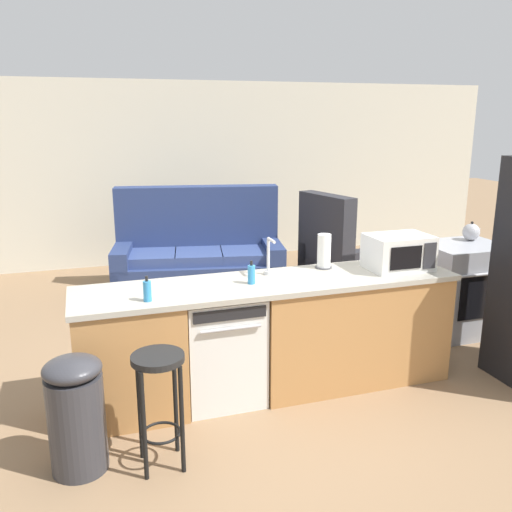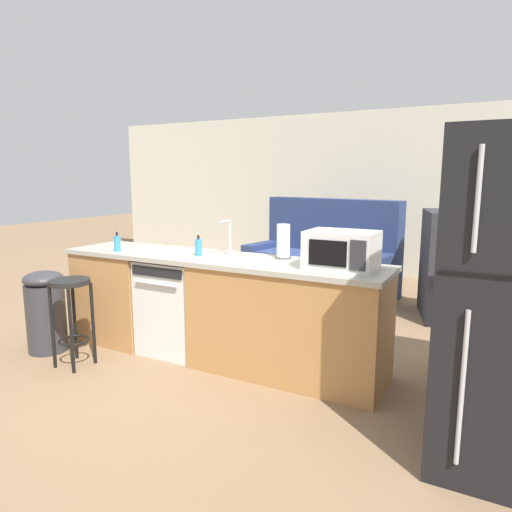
{
  "view_description": "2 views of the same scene",
  "coord_description": "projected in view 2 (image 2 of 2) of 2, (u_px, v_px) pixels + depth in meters",
  "views": [
    {
      "loc": [
        -1.16,
        -3.69,
        2.11
      ],
      "look_at": [
        0.22,
        0.57,
        0.95
      ],
      "focal_mm": 38.0,
      "sensor_mm": 36.0,
      "label": 1
    },
    {
      "loc": [
        2.24,
        -3.19,
        1.57
      ],
      "look_at": [
        0.48,
        0.1,
        0.92
      ],
      "focal_mm": 32.0,
      "sensor_mm": 36.0,
      "label": 2
    }
  ],
  "objects": [
    {
      "name": "trash_bin",
      "position": [
        46.0,
        310.0,
        4.1
      ],
      "size": [
        0.35,
        0.35,
        0.74
      ],
      "color": "#333338",
      "rests_on": "ground_plane"
    },
    {
      "name": "wall_back",
      "position": [
        365.0,
        194.0,
        7.37
      ],
      "size": [
        10.0,
        0.06,
        2.6
      ],
      "color": "beige",
      "rests_on": "ground_plane"
    },
    {
      "name": "dish_soap_bottle",
      "position": [
        117.0,
        243.0,
        4.13
      ],
      "size": [
        0.06,
        0.06,
        0.18
      ],
      "color": "#338CCC",
      "rests_on": "kitchen_counter"
    },
    {
      "name": "dishwasher",
      "position": [
        179.0,
        305.0,
        4.12
      ],
      "size": [
        0.58,
        0.61,
        0.84
      ],
      "color": "silver",
      "rests_on": "ground_plane"
    },
    {
      "name": "sink_faucet",
      "position": [
        229.0,
        239.0,
        3.95
      ],
      "size": [
        0.07,
        0.18,
        0.3
      ],
      "color": "silver",
      "rests_on": "kitchen_counter"
    },
    {
      "name": "kitchen_counter",
      "position": [
        225.0,
        313.0,
        3.9
      ],
      "size": [
        2.94,
        0.66,
        0.9
      ],
      "color": "#B77F47",
      "rests_on": "ground_plane"
    },
    {
      "name": "couch",
      "position": [
        323.0,
        263.0,
        6.26
      ],
      "size": [
        2.14,
        1.27,
        1.27
      ],
      "color": "navy",
      "rests_on": "ground_plane"
    },
    {
      "name": "armchair",
      "position": [
        451.0,
        287.0,
        5.1
      ],
      "size": [
        0.99,
        1.02,
        1.2
      ],
      "color": "#2D2D33",
      "rests_on": "ground_plane"
    },
    {
      "name": "stove_range",
      "position": [
        505.0,
        329.0,
        3.39
      ],
      "size": [
        0.76,
        0.68,
        0.9
      ],
      "color": "#A8AAB2",
      "rests_on": "ground_plane"
    },
    {
      "name": "bar_stool",
      "position": [
        71.0,
        304.0,
        3.75
      ],
      "size": [
        0.32,
        0.32,
        0.74
      ],
      "color": "black",
      "rests_on": "ground_plane"
    },
    {
      "name": "paper_towel_roll",
      "position": [
        283.0,
        242.0,
        3.76
      ],
      "size": [
        0.14,
        0.14,
        0.28
      ],
      "color": "#4C4C51",
      "rests_on": "kitchen_counter"
    },
    {
      "name": "microwave",
      "position": [
        342.0,
        250.0,
        3.32
      ],
      "size": [
        0.5,
        0.37,
        0.28
      ],
      "color": "white",
      "rests_on": "kitchen_counter"
    },
    {
      "name": "ground_plane",
      "position": [
        203.0,
        354.0,
        4.08
      ],
      "size": [
        24.0,
        24.0,
        0.0
      ],
      "primitive_type": "plane",
      "color": "#896B4C"
    },
    {
      "name": "soap_bottle",
      "position": [
        199.0,
        247.0,
        3.9
      ],
      "size": [
        0.06,
        0.06,
        0.18
      ],
      "color": "#338CCC",
      "rests_on": "kitchen_counter"
    }
  ]
}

